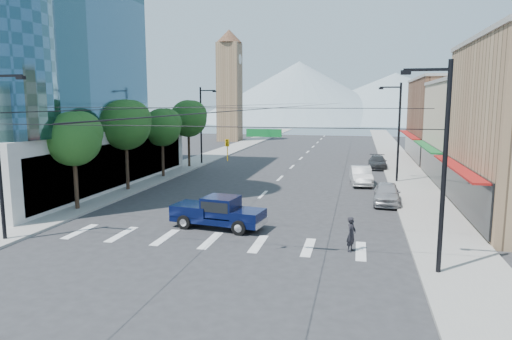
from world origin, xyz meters
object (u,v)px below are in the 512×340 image
Objects in this scene: parked_car_far at (377,162)px; pickup_truck at (218,212)px; pedestrian at (351,234)px; parked_car_mid at (361,176)px; parked_car_near at (387,193)px.

pickup_truck is at bearing -109.54° from parked_car_far.
pedestrian is (7.70, -2.60, -0.11)m from pickup_truck.
pedestrian is 0.35× the size of parked_car_mid.
pedestrian reaches higher than parked_car_far.
parked_car_near is at bearing -89.19° from parked_car_far.
parked_car_far is (2.29, 29.52, -0.17)m from pedestrian.
pickup_truck is 28.72m from parked_car_far.
pickup_truck is 8.13m from pedestrian.
parked_car_mid reaches higher than parked_car_far.
pickup_truck reaches higher than parked_car_mid.
pedestrian reaches higher than parked_car_near.
pickup_truck is 18.24m from parked_car_mid.
pedestrian is 29.61m from parked_car_far.
pedestrian is 0.38× the size of parked_car_near.
pickup_truck is at bearing -136.66° from parked_car_near.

